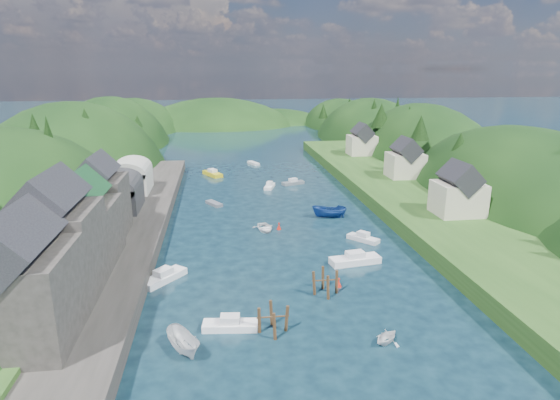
{
  "coord_description": "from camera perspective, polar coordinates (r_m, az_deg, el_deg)",
  "views": [
    {
      "loc": [
        -9.54,
        -43.41,
        24.24
      ],
      "look_at": [
        0.0,
        28.0,
        4.0
      ],
      "focal_mm": 30.0,
      "sensor_mm": 36.0,
      "label": 1
    }
  ],
  "objects": [
    {
      "name": "quay_left",
      "position": [
        69.06,
        -19.29,
        -4.89
      ],
      "size": [
        12.0,
        110.0,
        2.0
      ],
      "primitive_type": "cube",
      "color": "#2D2B28",
      "rests_on": "ground"
    },
    {
      "name": "quayside_buildings",
      "position": [
        55.18,
        -24.59,
        -3.9
      ],
      "size": [
        8.0,
        35.84,
        12.9
      ],
      "color": "#2D2B28",
      "rests_on": "quay_left"
    },
    {
      "name": "boat_sheds",
      "position": [
        86.15,
        -18.44,
        2.16
      ],
      "size": [
        7.0,
        21.0,
        7.5
      ],
      "color": "#2D2D30",
      "rests_on": "quay_left"
    },
    {
      "name": "ground",
      "position": [
        96.97,
        -1.72,
        1.21
      ],
      "size": [
        600.0,
        600.0,
        0.0
      ],
      "primitive_type": "plane",
      "color": "black",
      "rests_on": "ground"
    },
    {
      "name": "far_hills",
      "position": [
        220.48,
        -4.75,
        6.49
      ],
      "size": [
        103.0,
        68.0,
        44.0
      ],
      "color": "black",
      "rests_on": "ground"
    },
    {
      "name": "terrace_left_grass",
      "position": [
        70.78,
        -24.87,
        -4.78
      ],
      "size": [
        12.0,
        110.0,
        2.5
      ],
      "primitive_type": "cube",
      "color": "#234719",
      "rests_on": "ground"
    },
    {
      "name": "piling_cluster_near",
      "position": [
        45.91,
        -0.86,
        -14.63
      ],
      "size": [
        3.12,
        2.92,
        3.26
      ],
      "color": "#382314",
      "rests_on": "ground"
    },
    {
      "name": "channel_buoy_near",
      "position": [
        55.08,
        7.16,
        -9.99
      ],
      "size": [
        0.7,
        0.7,
        1.1
      ],
      "color": "red",
      "rests_on": "ground"
    },
    {
      "name": "channel_buoy_far",
      "position": [
        73.19,
        -0.13,
        -3.25
      ],
      "size": [
        0.7,
        0.7,
        1.1
      ],
      "color": "red",
      "rests_on": "ground"
    },
    {
      "name": "hillside_right",
      "position": [
        134.15,
        16.63,
        1.38
      ],
      "size": [
        36.0,
        245.56,
        48.0
      ],
      "color": "black",
      "rests_on": "ground"
    },
    {
      "name": "hill_trees",
      "position": [
        108.92,
        -2.45,
        8.72
      ],
      "size": [
        91.61,
        144.52,
        12.12
      ],
      "color": "black",
      "rests_on": "ground"
    },
    {
      "name": "moored_boats",
      "position": [
        70.95,
        -0.69,
        -3.76
      ],
      "size": [
        32.36,
        89.14,
        2.25
      ],
      "color": "navy",
      "rests_on": "ground"
    },
    {
      "name": "piling_cluster_far",
      "position": [
        53.1,
        5.55,
        -10.23
      ],
      "size": [
        3.06,
        2.87,
        3.32
      ],
      "color": "#382314",
      "rests_on": "ground"
    },
    {
      "name": "terrace_right",
      "position": [
        93.17,
        14.41,
        0.87
      ],
      "size": [
        16.0,
        120.0,
        2.4
      ],
      "primitive_type": "cube",
      "color": "#234719",
      "rests_on": "ground"
    },
    {
      "name": "hillside_left",
      "position": [
        127.75,
        -23.45,
        -0.27
      ],
      "size": [
        44.0,
        245.56,
        52.0
      ],
      "color": "black",
      "rests_on": "ground"
    },
    {
      "name": "right_bank_cottages",
      "position": [
        100.82,
        14.44,
        4.68
      ],
      "size": [
        9.0,
        59.24,
        8.41
      ],
      "color": "beige",
      "rests_on": "terrace_right"
    }
  ]
}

